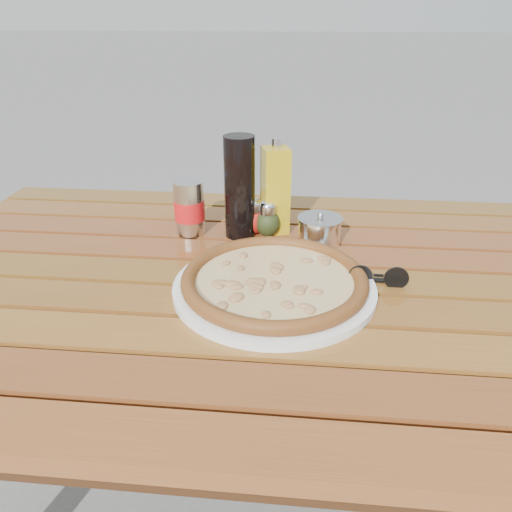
# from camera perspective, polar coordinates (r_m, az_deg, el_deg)

# --- Properties ---
(table) EXTENTS (1.40, 0.90, 0.75)m
(table) POSITION_cam_1_polar(r_m,az_deg,el_deg) (0.98, -0.12, -6.06)
(table) COLOR #361E0C
(table) RESTS_ON ground
(plate) EXTENTS (0.47, 0.47, 0.01)m
(plate) POSITION_cam_1_polar(r_m,az_deg,el_deg) (0.89, 2.10, -3.59)
(plate) COLOR white
(plate) RESTS_ON table
(pizza) EXTENTS (0.45, 0.45, 0.03)m
(pizza) POSITION_cam_1_polar(r_m,az_deg,el_deg) (0.88, 2.11, -2.70)
(pizza) COLOR #F9E9B2
(pizza) RESTS_ON plate
(pepper_shaker) EXTENTS (0.07, 0.07, 0.08)m
(pepper_shaker) POSITION_cam_1_polar(r_m,az_deg,el_deg) (1.11, -0.23, 4.49)
(pepper_shaker) COLOR red
(pepper_shaker) RESTS_ON table
(oregano_shaker) EXTENTS (0.07, 0.07, 0.08)m
(oregano_shaker) POSITION_cam_1_polar(r_m,az_deg,el_deg) (1.09, 1.36, 4.21)
(oregano_shaker) COLOR #333E19
(oregano_shaker) RESTS_ON table
(dark_bottle) EXTENTS (0.09, 0.09, 0.22)m
(dark_bottle) POSITION_cam_1_polar(r_m,az_deg,el_deg) (1.07, -1.88, 7.84)
(dark_bottle) COLOR black
(dark_bottle) RESTS_ON table
(soda_can) EXTENTS (0.09, 0.09, 0.12)m
(soda_can) POSITION_cam_1_polar(r_m,az_deg,el_deg) (1.11, -7.62, 5.44)
(soda_can) COLOR silver
(soda_can) RESTS_ON table
(olive_oil_cruet) EXTENTS (0.07, 0.07, 0.21)m
(olive_oil_cruet) POSITION_cam_1_polar(r_m,az_deg,el_deg) (1.10, 2.20, 7.52)
(olive_oil_cruet) COLOR #BC9A14
(olive_oil_cruet) RESTS_ON table
(parmesan_tin) EXTENTS (0.10, 0.10, 0.07)m
(parmesan_tin) POSITION_cam_1_polar(r_m,az_deg,el_deg) (1.07, 7.27, 2.95)
(parmesan_tin) COLOR white
(parmesan_tin) RESTS_ON table
(sunglasses) EXTENTS (0.11, 0.02, 0.04)m
(sunglasses) POSITION_cam_1_polar(r_m,az_deg,el_deg) (0.93, 13.76, -2.43)
(sunglasses) COLOR black
(sunglasses) RESTS_ON table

